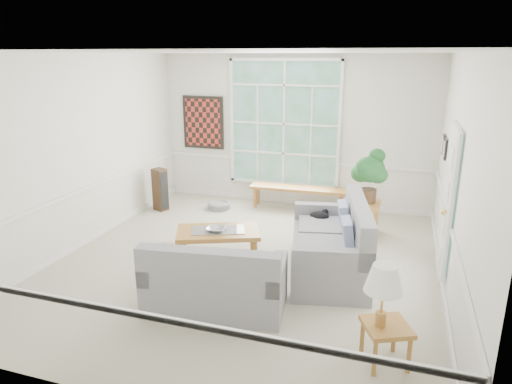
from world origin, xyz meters
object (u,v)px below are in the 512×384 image
at_px(side_table, 385,344).
at_px(loveseat_front, 216,274).
at_px(coffee_table, 218,244).
at_px(loveseat_right, 329,237).
at_px(end_table, 362,218).

bearing_deg(side_table, loveseat_front, 166.80).
bearing_deg(coffee_table, side_table, -57.79).
xyz_separation_m(loveseat_front, side_table, (2.00, -0.47, -0.23)).
bearing_deg(loveseat_right, coffee_table, 170.83).
xyz_separation_m(coffee_table, end_table, (1.96, 1.66, 0.06)).
xyz_separation_m(loveseat_right, side_table, (0.87, -1.84, -0.30)).
distance_m(loveseat_right, loveseat_front, 1.78).
height_order(loveseat_front, end_table, loveseat_front).
bearing_deg(loveseat_front, end_table, 55.60).
distance_m(end_table, side_table, 3.47).
bearing_deg(end_table, loveseat_right, -101.47).
bearing_deg(loveseat_front, loveseat_right, 42.19).
bearing_deg(side_table, coffee_table, 144.80).
distance_m(loveseat_right, end_table, 1.63).
bearing_deg(side_table, loveseat_right, 115.21).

